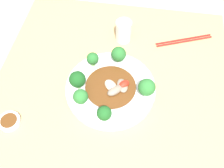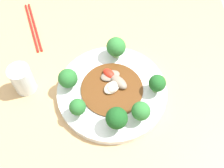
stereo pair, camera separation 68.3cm
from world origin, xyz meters
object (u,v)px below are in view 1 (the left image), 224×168
(stirfry_center, at_px, (114,87))
(drinking_glass, at_px, (124,31))
(chopsticks, at_px, (184,40))
(sauce_dish, at_px, (9,121))
(broccoli_northwest, at_px, (93,59))
(broccoli_east, at_px, (147,87))
(broccoli_south, at_px, (103,113))
(broccoli_north, at_px, (119,54))
(plate, at_px, (112,89))
(broccoli_southwest, at_px, (81,97))
(broccoli_west, at_px, (77,80))

(stirfry_center, distance_m, drinking_glass, 0.26)
(chopsticks, relative_size, sauce_dish, 3.12)
(broccoli_northwest, relative_size, broccoli_east, 0.84)
(chopsticks, bearing_deg, sauce_dish, -141.13)
(broccoli_northwest, height_order, drinking_glass, drinking_glass)
(broccoli_south, bearing_deg, broccoli_north, 86.96)
(plate, height_order, broccoli_north, broccoli_north)
(broccoli_east, xyz_separation_m, stirfry_center, (-0.11, 0.01, -0.03))
(broccoli_southwest, bearing_deg, broccoli_east, 18.04)
(sauce_dish, bearing_deg, stirfry_center, 28.32)
(broccoli_south, distance_m, stirfry_center, 0.13)
(broccoli_east, bearing_deg, broccoli_west, -178.37)
(broccoli_southwest, distance_m, broccoli_south, 0.10)
(sauce_dish, bearing_deg, broccoli_south, 9.40)
(broccoli_north, bearing_deg, broccoli_west, -131.18)
(broccoli_southwest, distance_m, broccoli_west, 0.07)
(broccoli_west, relative_size, broccoli_south, 1.17)
(broccoli_east, distance_m, stirfry_center, 0.12)
(plate, xyz_separation_m, broccoli_southwest, (-0.09, -0.08, 0.05))
(broccoli_west, relative_size, chopsticks, 0.32)
(broccoli_east, xyz_separation_m, sauce_dish, (-0.43, -0.17, -0.05))
(broccoli_northwest, distance_m, broccoli_southwest, 0.16)
(broccoli_northwest, height_order, chopsticks, broccoli_northwest)
(broccoli_east, height_order, sauce_dish, broccoli_east)
(broccoli_north, relative_size, broccoli_northwest, 1.05)
(broccoli_west, bearing_deg, sauce_dish, -141.20)
(broccoli_south, relative_size, stirfry_center, 0.35)
(drinking_glass, bearing_deg, broccoli_south, -92.17)
(broccoli_east, relative_size, sauce_dish, 0.97)
(broccoli_north, relative_size, drinking_glass, 0.69)
(broccoli_east, relative_size, drinking_glass, 0.78)
(broccoli_south, relative_size, drinking_glass, 0.69)
(broccoli_west, height_order, sauce_dish, broccoli_west)
(stirfry_center, bearing_deg, broccoli_southwest, -142.76)
(broccoli_southwest, relative_size, sauce_dish, 0.88)
(broccoli_east, height_order, chopsticks, broccoli_east)
(broccoli_north, height_order, broccoli_west, broccoli_west)
(plate, xyz_separation_m, broccoli_northwest, (-0.08, 0.09, 0.05))
(broccoli_northwest, height_order, stirfry_center, broccoli_northwest)
(broccoli_northwest, height_order, broccoli_south, broccoli_south)
(broccoli_southwest, xyz_separation_m, broccoli_south, (0.08, -0.05, -0.00))
(broccoli_north, height_order, stirfry_center, broccoli_north)
(broccoli_east, xyz_separation_m, chopsticks, (0.13, 0.29, -0.06))
(broccoli_north, distance_m, broccoli_southwest, 0.22)
(drinking_glass, bearing_deg, sauce_dish, -126.78)
(broccoli_northwest, distance_m, broccoli_west, 0.11)
(plate, height_order, chopsticks, plate)
(broccoli_east, distance_m, chopsticks, 0.32)
(plate, distance_m, drinking_glass, 0.26)
(broccoli_northwest, bearing_deg, stirfry_center, -43.71)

